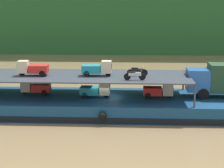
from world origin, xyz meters
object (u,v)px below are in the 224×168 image
mini_truck_upper_mid (32,68)px  mini_truck_lower_aft (35,87)px  mini_truck_lower_fore (159,90)px  mini_truck_upper_fore (97,68)px  cargo_barge (106,104)px  motorcycle_upper_port (135,75)px  mini_truck_lower_mid (96,90)px  motorcycle_upper_centre (137,71)px

mini_truck_upper_mid → mini_truck_lower_aft: bearing=95.4°
mini_truck_lower_fore → mini_truck_upper_fore: size_ratio=1.00×
cargo_barge → motorcycle_upper_port: bearing=-37.1°
cargo_barge → mini_truck_upper_fore: bearing=-168.2°
mini_truck_lower_mid → mini_truck_upper_mid: 6.13m
cargo_barge → motorcycle_upper_centre: size_ratio=16.95×
cargo_barge → motorcycle_upper_port: size_ratio=16.93×
cargo_barge → motorcycle_upper_port: (2.64, -2.00, 3.18)m
motorcycle_upper_port → mini_truck_upper_mid: bearing=170.3°
mini_truck_lower_mid → motorcycle_upper_port: motorcycle_upper_port is taller
cargo_barge → motorcycle_upper_centre: bearing=0.4°
mini_truck_lower_mid → mini_truck_upper_mid: (-5.80, -0.10, 2.00)m
mini_truck_lower_fore → motorcycle_upper_centre: motorcycle_upper_centre is taller
cargo_barge → mini_truck_lower_aft: size_ratio=11.66×
mini_truck_lower_fore → mini_truck_upper_mid: mini_truck_upper_mid is taller
mini_truck_lower_aft → mini_truck_upper_fore: 6.42m
mini_truck_lower_mid → mini_truck_upper_fore: size_ratio=1.00×
mini_truck_lower_fore → motorcycle_upper_port: bearing=-140.9°
mini_truck_lower_aft → mini_truck_upper_fore: mini_truck_upper_fore is taller
mini_truck_lower_mid → mini_truck_lower_fore: (5.79, 0.13, 0.00)m
mini_truck_lower_fore → mini_truck_upper_mid: bearing=-178.9°
mini_truck_lower_mid → motorcycle_upper_centre: bearing=4.8°
motorcycle_upper_port → mini_truck_upper_fore: bearing=151.4°
cargo_barge → mini_truck_upper_mid: (-6.70, -0.40, 3.44)m
cargo_barge → mini_truck_lower_aft: bearing=174.9°
mini_truck_lower_aft → mini_truck_upper_mid: (0.09, -1.01, 2.00)m
mini_truck_lower_aft → motorcycle_upper_port: size_ratio=1.45×
mini_truck_upper_mid → mini_truck_upper_fore: bearing=2.4°
motorcycle_upper_centre → mini_truck_upper_fore: bearing=-177.3°
mini_truck_lower_fore → motorcycle_upper_port: size_ratio=1.46×
mini_truck_upper_fore → motorcycle_upper_port: mini_truck_upper_fore is taller
mini_truck_upper_mid → motorcycle_upper_port: (9.34, -1.59, -0.26)m
cargo_barge → mini_truck_lower_mid: size_ratio=11.63×
mini_truck_lower_aft → mini_truck_lower_mid: same height
motorcycle_upper_centre → motorcycle_upper_port: bearing=-97.2°
mini_truck_lower_mid → mini_truck_upper_fore: mini_truck_upper_fore is taller
mini_truck_upper_mid → mini_truck_upper_fore: 5.96m
mini_truck_lower_aft → motorcycle_upper_centre: size_ratio=1.45×
mini_truck_lower_fore → cargo_barge: bearing=178.0°
motorcycle_upper_port → mini_truck_lower_fore: bearing=39.1°
mini_truck_lower_aft → mini_truck_upper_fore: size_ratio=1.00×
mini_truck_lower_aft → mini_truck_lower_mid: 5.96m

